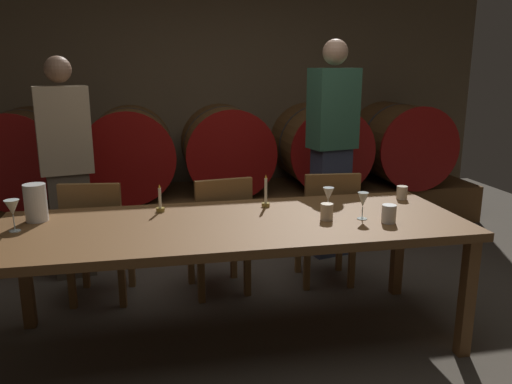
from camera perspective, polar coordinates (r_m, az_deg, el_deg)
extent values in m
plane|color=#4C443A|center=(3.28, 2.60, -15.67)|extent=(7.73, 7.73, 0.00)
cube|color=brown|center=(5.65, -4.37, 12.21)|extent=(5.95, 0.24, 2.91)
cube|color=brown|center=(5.30, -3.37, -1.71)|extent=(5.35, 0.90, 0.39)
cylinder|color=#513319|center=(5.26, -24.71, 3.82)|extent=(0.85, 0.89, 0.85)
cylinder|color=#9E1411|center=(4.82, -25.90, 2.87)|extent=(0.86, 0.03, 0.86)
cylinder|color=#9E1411|center=(5.71, -23.69, 4.61)|extent=(0.86, 0.03, 0.86)
cylinder|color=#2D2D33|center=(5.26, -24.71, 3.82)|extent=(0.85, 0.04, 0.85)
cylinder|color=brown|center=(5.13, -14.00, 4.44)|extent=(0.85, 0.89, 0.85)
cylinder|color=maroon|center=(4.67, -14.21, 3.54)|extent=(0.86, 0.03, 0.86)
cylinder|color=maroon|center=(5.58, -13.82, 5.19)|extent=(0.86, 0.03, 0.86)
cylinder|color=#2D2D33|center=(5.13, -14.00, 4.44)|extent=(0.85, 0.04, 0.85)
cylinder|color=brown|center=(5.17, -3.44, 4.90)|extent=(0.85, 0.89, 0.85)
cylinder|color=maroon|center=(4.72, -2.65, 4.05)|extent=(0.86, 0.03, 0.86)
cylinder|color=maroon|center=(5.62, -4.10, 5.62)|extent=(0.86, 0.03, 0.86)
cylinder|color=#2D2D33|center=(5.17, -3.44, 4.90)|extent=(0.85, 0.04, 0.85)
cylinder|color=brown|center=(5.39, 7.04, 5.20)|extent=(0.85, 0.89, 0.85)
cylinder|color=#9E1411|center=(4.96, 8.72, 4.39)|extent=(0.86, 0.03, 0.86)
cylinder|color=#9E1411|center=(5.83, 5.61, 5.88)|extent=(0.86, 0.03, 0.86)
cylinder|color=#2D2D33|center=(5.39, 7.04, 5.20)|extent=(0.85, 0.04, 0.85)
cylinder|color=brown|center=(5.75, 15.77, 5.32)|extent=(0.85, 0.89, 0.85)
cylinder|color=#9E1411|center=(5.35, 18.01, 4.55)|extent=(0.86, 0.03, 0.86)
cylinder|color=#9E1411|center=(6.16, 13.83, 5.97)|extent=(0.86, 0.03, 0.86)
cylinder|color=#2D2D33|center=(5.75, 15.77, 5.32)|extent=(0.85, 0.04, 0.85)
cube|color=brown|center=(2.93, -2.50, -3.83)|extent=(2.68, 0.96, 0.05)
cube|color=brown|center=(3.15, 22.64, -10.98)|extent=(0.07, 0.07, 0.70)
cube|color=brown|center=(3.52, -24.52, -8.53)|extent=(0.07, 0.07, 0.70)
cube|color=brown|center=(3.81, 15.65, -6.05)|extent=(0.07, 0.07, 0.70)
cube|color=brown|center=(3.75, -17.12, -5.06)|extent=(0.45, 0.45, 0.04)
cube|color=brown|center=(3.51, -18.07, -2.45)|extent=(0.40, 0.10, 0.42)
cube|color=brown|center=(3.94, -13.88, -7.44)|extent=(0.05, 0.05, 0.42)
cube|color=brown|center=(4.02, -18.68, -7.36)|extent=(0.05, 0.05, 0.42)
cube|color=brown|center=(3.63, -14.85, -9.38)|extent=(0.05, 0.05, 0.42)
cube|color=brown|center=(3.72, -20.06, -9.23)|extent=(0.05, 0.05, 0.42)
cube|color=brown|center=(3.71, -4.33, -4.64)|extent=(0.45, 0.45, 0.04)
cube|color=brown|center=(3.48, -3.63, -1.94)|extent=(0.40, 0.09, 0.42)
cube|color=brown|center=(3.99, -2.53, -6.79)|extent=(0.05, 0.05, 0.42)
cube|color=brown|center=(3.91, -7.35, -7.32)|extent=(0.05, 0.05, 0.42)
cube|color=brown|center=(3.69, -0.99, -8.56)|extent=(0.05, 0.05, 0.42)
cube|color=brown|center=(3.60, -6.20, -9.19)|extent=(0.05, 0.05, 0.42)
cube|color=brown|center=(3.91, 7.76, -3.77)|extent=(0.43, 0.43, 0.04)
cube|color=brown|center=(3.68, 8.55, -1.19)|extent=(0.40, 0.07, 0.42)
cube|color=brown|center=(4.18, 9.36, -5.97)|extent=(0.05, 0.05, 0.42)
cube|color=brown|center=(4.10, 4.76, -6.22)|extent=(0.05, 0.05, 0.42)
cube|color=brown|center=(3.88, 10.72, -7.65)|extent=(0.05, 0.05, 0.42)
cube|color=brown|center=(3.79, 5.76, -7.96)|extent=(0.05, 0.05, 0.42)
cube|color=brown|center=(4.23, -20.00, -3.44)|extent=(0.34, 0.26, 0.83)
cube|color=tan|center=(4.09, -20.86, 6.53)|extent=(0.42, 0.32, 0.65)
sphere|color=#8C664C|center=(4.06, -21.41, 12.72)|extent=(0.20, 0.20, 0.20)
cube|color=#33384C|center=(4.45, 8.31, -1.14)|extent=(0.34, 0.26, 0.95)
cube|color=#336047|center=(4.31, 8.69, 9.25)|extent=(0.42, 0.32, 0.66)
sphere|color=tan|center=(4.30, 8.92, 15.29)|extent=(0.21, 0.21, 0.21)
cylinder|color=olive|center=(3.17, -10.70, -1.98)|extent=(0.05, 0.05, 0.02)
cylinder|color=#EDE5CC|center=(3.15, -10.76, -0.66)|extent=(0.02, 0.02, 0.13)
cone|color=yellow|center=(3.13, -10.83, 0.66)|extent=(0.01, 0.01, 0.02)
cylinder|color=olive|center=(3.23, 1.10, -1.45)|extent=(0.05, 0.05, 0.02)
cylinder|color=#EDE5CC|center=(3.20, 1.11, 0.16)|extent=(0.02, 0.02, 0.16)
cone|color=yellow|center=(3.18, 1.12, 1.77)|extent=(0.01, 0.01, 0.02)
cylinder|color=white|center=(3.17, -23.55, -1.10)|extent=(0.13, 0.13, 0.22)
cylinder|color=silver|center=(3.05, -25.48, -3.97)|extent=(0.06, 0.06, 0.00)
cylinder|color=silver|center=(3.03, -25.57, -3.15)|extent=(0.01, 0.01, 0.09)
cone|color=silver|center=(3.01, -25.74, -1.59)|extent=(0.08, 0.08, 0.08)
cylinder|color=white|center=(3.13, 8.06, -2.28)|extent=(0.06, 0.06, 0.00)
cylinder|color=white|center=(3.12, 8.09, -1.63)|extent=(0.01, 0.01, 0.07)
cone|color=white|center=(3.10, 8.14, -0.25)|extent=(0.07, 0.07, 0.08)
cylinder|color=silver|center=(3.03, 11.84, -2.96)|extent=(0.06, 0.06, 0.00)
cylinder|color=silver|center=(3.02, 11.87, -2.29)|extent=(0.01, 0.01, 0.07)
cone|color=silver|center=(3.00, 11.94, -0.86)|extent=(0.06, 0.06, 0.09)
cylinder|color=beige|center=(2.97, 7.97, -2.22)|extent=(0.07, 0.07, 0.10)
cylinder|color=white|center=(2.99, 14.72, -2.38)|extent=(0.08, 0.08, 0.10)
cylinder|color=beige|center=(3.54, 16.10, -0.07)|extent=(0.07, 0.07, 0.09)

